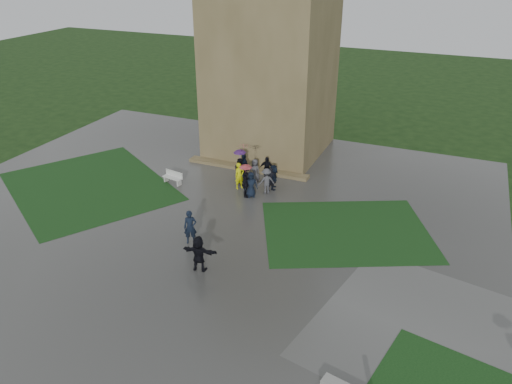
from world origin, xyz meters
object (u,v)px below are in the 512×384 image
at_px(pedestrian_mid, 190,227).
at_px(pedestrian_near, 199,254).
at_px(tower, 272,29).
at_px(bench, 173,177).

height_order(pedestrian_mid, pedestrian_near, pedestrian_mid).
bearing_deg(tower, pedestrian_near, -80.41).
height_order(bench, pedestrian_near, pedestrian_near).
distance_m(bench, pedestrian_near, 10.29).
xyz_separation_m(bench, pedestrian_near, (6.41, -8.04, 0.50)).
bearing_deg(pedestrian_near, pedestrian_mid, -59.27).
relative_size(pedestrian_mid, pedestrian_near, 1.01).
bearing_deg(pedestrian_mid, tower, 66.99).
relative_size(bench, pedestrian_mid, 0.79).
height_order(tower, bench, tower).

